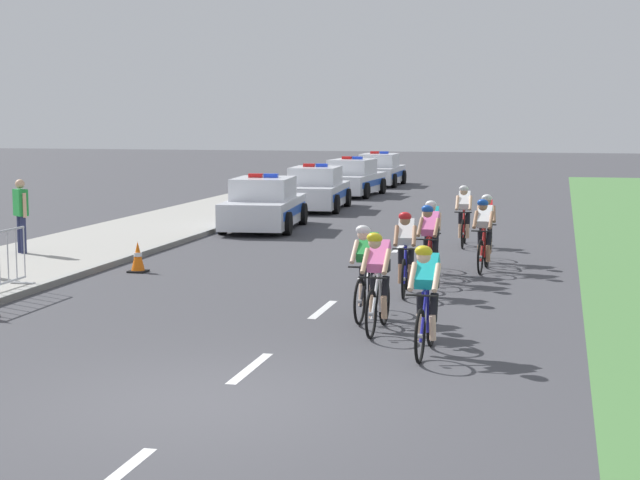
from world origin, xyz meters
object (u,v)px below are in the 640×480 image
object	(u,v)px
cyclist_ninth	(464,215)
police_car_furthest	(380,171)
cyclist_sixth	(431,236)
cyclist_seventh	(486,227)
cyclist_third	(367,270)
police_car_nearest	(264,206)
police_car_third	(353,179)
spectator_back	(21,211)
cyclist_lead	(426,298)
cyclist_eighth	(484,234)
traffic_cone_near	(138,257)
cyclist_fifth	(430,242)
cyclist_second	(378,280)
police_car_second	(316,190)
cyclist_fourth	(406,251)

from	to	relation	value
cyclist_ninth	police_car_furthest	size ratio (longest dim) A/B	0.39
cyclist_sixth	cyclist_seventh	distance (m)	2.09
cyclist_third	police_car_nearest	xyz separation A→B (m)	(-5.22, 11.71, -0.11)
police_car_third	spectator_back	xyz separation A→B (m)	(-3.64, -19.31, 0.40)
cyclist_lead	cyclist_ninth	world-z (taller)	same
cyclist_eighth	traffic_cone_near	xyz separation A→B (m)	(-6.92, -1.79, -0.48)
cyclist_lead	cyclist_fifth	size ratio (longest dim) A/B	1.00
cyclist_fifth	cyclist_eighth	distance (m)	1.88
cyclist_sixth	police_car_nearest	bearing A→B (deg)	129.08
police_car_nearest	cyclist_second	bearing A→B (deg)	-66.23
police_car_nearest	police_car_furthest	bearing A→B (deg)	90.01
police_car_third	police_car_furthest	xyz separation A→B (m)	(0.00, 6.14, 0.00)
police_car_third	traffic_cone_near	bearing A→B (deg)	-90.73
cyclist_lead	police_car_second	xyz separation A→B (m)	(-6.46, 20.10, -0.11)
cyclist_fifth	traffic_cone_near	world-z (taller)	cyclist_fifth
cyclist_lead	police_car_nearest	distance (m)	15.35
cyclist_lead	traffic_cone_near	world-z (taller)	cyclist_lead
cyclist_fourth	cyclist_sixth	world-z (taller)	same
police_car_second	spectator_back	distance (m)	13.56
cyclist_second	cyclist_ninth	distance (m)	10.26
cyclist_seventh	traffic_cone_near	xyz separation A→B (m)	(-6.87, -3.06, -0.48)
cyclist_seventh	spectator_back	xyz separation A→B (m)	(-10.25, -1.80, 0.30)
police_car_furthest	spectator_back	size ratio (longest dim) A/B	2.63
cyclist_lead	cyclist_seventh	distance (m)	8.84
cyclist_ninth	cyclist_third	bearing A→B (deg)	-93.99
cyclist_ninth	traffic_cone_near	world-z (taller)	cyclist_ninth
cyclist_lead	cyclist_eighth	xyz separation A→B (m)	(0.20, 7.57, 0.00)
police_car_third	police_car_furthest	distance (m)	6.14
spectator_back	cyclist_eighth	bearing A→B (deg)	2.97
cyclist_eighth	police_car_furthest	xyz separation A→B (m)	(-6.66, 24.92, -0.11)
police_car_second	cyclist_lead	bearing A→B (deg)	-72.18
police_car_nearest	police_car_third	world-z (taller)	same
cyclist_third	cyclist_fourth	world-z (taller)	same
police_car_furthest	spectator_back	distance (m)	25.71
police_car_second	cyclist_sixth	bearing A→B (deg)	-66.73
cyclist_ninth	traffic_cone_near	bearing A→B (deg)	-136.90
cyclist_fifth	traffic_cone_near	size ratio (longest dim) A/B	2.69
cyclist_lead	cyclist_ninth	distance (m)	11.54
cyclist_fifth	cyclist_sixth	world-z (taller)	same
cyclist_third	cyclist_fifth	size ratio (longest dim) A/B	1.00
police_car_furthest	spectator_back	xyz separation A→B (m)	(-3.64, -25.45, 0.40)
police_car_nearest	spectator_back	world-z (taller)	spectator_back
cyclist_lead	traffic_cone_near	distance (m)	8.88
cyclist_fifth	police_car_third	xyz separation A→B (m)	(-5.75, 20.42, -0.11)
cyclist_second	cyclist_third	xyz separation A→B (m)	(-0.35, 0.94, 0.00)
cyclist_fifth	cyclist_sixth	bearing A→B (deg)	95.60
cyclist_eighth	spectator_back	bearing A→B (deg)	-177.03
cyclist_third	spectator_back	distance (m)	10.10
cyclist_fifth	cyclist_seventh	world-z (taller)	same
cyclist_second	cyclist_third	bearing A→B (deg)	110.40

